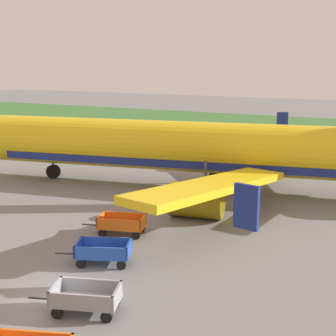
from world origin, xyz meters
TOP-DOWN VIEW (x-y plane):
  - ground_plane at (0.00, 0.00)m, footprint 220.00×220.00m
  - grass_strip at (0.00, 54.99)m, footprint 220.00×28.00m
  - airplane at (-2.59, 18.14)m, footprint 37.47×30.28m
  - baggage_cart_second_in_row at (1.42, -0.28)m, footprint 3.60×2.13m
  - baggage_cart_third_in_row at (-0.58, 3.74)m, footprint 3.56×2.26m
  - baggage_cart_fourth_in_row at (-1.92, 7.42)m, footprint 3.61×2.05m

SIDE VIEW (x-z plane):
  - ground_plane at x=0.00m, z-range 0.00..0.00m
  - grass_strip at x=0.00m, z-range 0.00..0.06m
  - baggage_cart_second_in_row at x=1.42m, z-range 0.07..1.14m
  - baggage_cart_third_in_row at x=-0.58m, z-range 0.07..1.14m
  - baggage_cart_fourth_in_row at x=-1.92m, z-range 0.07..1.14m
  - airplane at x=-2.59m, z-range -2.62..8.72m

